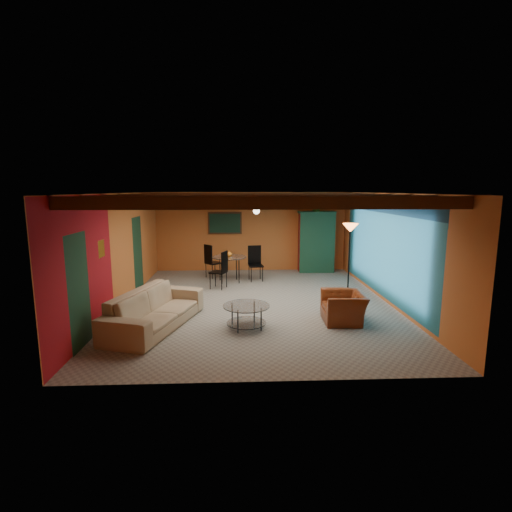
{
  "coord_description": "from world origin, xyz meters",
  "views": [
    {
      "loc": [
        -0.42,
        -9.26,
        2.78
      ],
      "look_at": [
        0.0,
        0.2,
        1.15
      ],
      "focal_mm": 27.09,
      "sensor_mm": 36.0,
      "label": 1
    }
  ],
  "objects_px": {
    "sofa": "(155,309)",
    "armoire": "(316,242)",
    "potted_plant": "(317,206)",
    "dining_table": "(229,264)",
    "floor_lamp": "(349,261)",
    "armchair": "(344,307)",
    "vase": "(229,244)",
    "coffee_table": "(246,316)"
  },
  "relations": [
    {
      "from": "floor_lamp",
      "to": "potted_plant",
      "type": "relative_size",
      "value": 4.05
    },
    {
      "from": "sofa",
      "to": "potted_plant",
      "type": "distance_m",
      "value": 7.1
    },
    {
      "from": "sofa",
      "to": "armchair",
      "type": "relative_size",
      "value": 2.73
    },
    {
      "from": "dining_table",
      "to": "potted_plant",
      "type": "height_order",
      "value": "potted_plant"
    },
    {
      "from": "floor_lamp",
      "to": "potted_plant",
      "type": "bearing_deg",
      "value": 93.21
    },
    {
      "from": "vase",
      "to": "armoire",
      "type": "bearing_deg",
      "value": 26.33
    },
    {
      "from": "armoire",
      "to": "floor_lamp",
      "type": "distance_m",
      "value": 3.38
    },
    {
      "from": "coffee_table",
      "to": "potted_plant",
      "type": "height_order",
      "value": "potted_plant"
    },
    {
      "from": "potted_plant",
      "to": "coffee_table",
      "type": "bearing_deg",
      "value": -114.5
    },
    {
      "from": "armchair",
      "to": "vase",
      "type": "xyz_separation_m",
      "value": [
        -2.52,
        3.7,
        0.87
      ]
    },
    {
      "from": "coffee_table",
      "to": "potted_plant",
      "type": "relative_size",
      "value": 1.98
    },
    {
      "from": "armoire",
      "to": "floor_lamp",
      "type": "bearing_deg",
      "value": -86.02
    },
    {
      "from": "armoire",
      "to": "potted_plant",
      "type": "xyz_separation_m",
      "value": [
        0.0,
        0.0,
        1.24
      ]
    },
    {
      "from": "armchair",
      "to": "floor_lamp",
      "type": "height_order",
      "value": "floor_lamp"
    },
    {
      "from": "potted_plant",
      "to": "vase",
      "type": "relative_size",
      "value": 2.57
    },
    {
      "from": "armchair",
      "to": "floor_lamp",
      "type": "xyz_separation_m",
      "value": [
        0.59,
        1.77,
        0.66
      ]
    },
    {
      "from": "potted_plant",
      "to": "vase",
      "type": "height_order",
      "value": "potted_plant"
    },
    {
      "from": "floor_lamp",
      "to": "potted_plant",
      "type": "distance_m",
      "value": 3.61
    },
    {
      "from": "vase",
      "to": "dining_table",
      "type": "bearing_deg",
      "value": 0.0
    },
    {
      "from": "armchair",
      "to": "potted_plant",
      "type": "relative_size",
      "value": 2.01
    },
    {
      "from": "floor_lamp",
      "to": "potted_plant",
      "type": "xyz_separation_m",
      "value": [
        -0.19,
        3.37,
        1.27
      ]
    },
    {
      "from": "coffee_table",
      "to": "armchair",
      "type": "bearing_deg",
      "value": 8.26
    },
    {
      "from": "sofa",
      "to": "floor_lamp",
      "type": "distance_m",
      "value": 4.96
    },
    {
      "from": "sofa",
      "to": "dining_table",
      "type": "bearing_deg",
      "value": -3.16
    },
    {
      "from": "armoire",
      "to": "potted_plant",
      "type": "relative_size",
      "value": 4.16
    },
    {
      "from": "floor_lamp",
      "to": "dining_table",
      "type": "bearing_deg",
      "value": 148.21
    },
    {
      "from": "floor_lamp",
      "to": "vase",
      "type": "relative_size",
      "value": 10.42
    },
    {
      "from": "armchair",
      "to": "dining_table",
      "type": "relative_size",
      "value": 0.46
    },
    {
      "from": "potted_plant",
      "to": "dining_table",
      "type": "bearing_deg",
      "value": -153.67
    },
    {
      "from": "dining_table",
      "to": "potted_plant",
      "type": "distance_m",
      "value": 3.68
    },
    {
      "from": "sofa",
      "to": "vase",
      "type": "height_order",
      "value": "vase"
    },
    {
      "from": "dining_table",
      "to": "armoire",
      "type": "distance_m",
      "value": 3.29
    },
    {
      "from": "sofa",
      "to": "armchair",
      "type": "xyz_separation_m",
      "value": [
        3.93,
        0.16,
        -0.07
      ]
    },
    {
      "from": "armoire",
      "to": "vase",
      "type": "bearing_deg",
      "value": -152.9
    },
    {
      "from": "armoire",
      "to": "armchair",
      "type": "bearing_deg",
      "value": -93.74
    },
    {
      "from": "armchair",
      "to": "coffee_table",
      "type": "distance_m",
      "value": 2.1
    },
    {
      "from": "floor_lamp",
      "to": "potted_plant",
      "type": "height_order",
      "value": "potted_plant"
    },
    {
      "from": "floor_lamp",
      "to": "coffee_table",
      "type": "bearing_deg",
      "value": -142.18
    },
    {
      "from": "sofa",
      "to": "armoire",
      "type": "distance_m",
      "value": 6.88
    },
    {
      "from": "armchair",
      "to": "dining_table",
      "type": "distance_m",
      "value": 4.48
    },
    {
      "from": "sofa",
      "to": "armchair",
      "type": "distance_m",
      "value": 3.93
    },
    {
      "from": "floor_lamp",
      "to": "armoire",
      "type": "bearing_deg",
      "value": 93.21
    }
  ]
}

